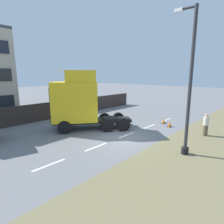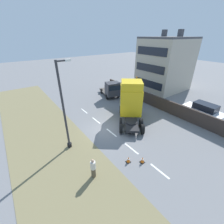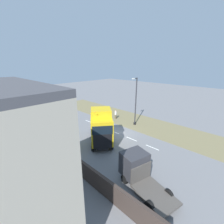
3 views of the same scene
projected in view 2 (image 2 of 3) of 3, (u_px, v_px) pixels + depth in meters
The scene contains 12 objects.
ground_plane at pixel (108, 130), 16.76m from camera, with size 120.00×120.00×0.00m, color slate.
grass_verge at pixel (54, 152), 13.61m from camera, with size 7.00×44.00×0.01m.
lane_markings at pixel (111, 133), 16.26m from camera, with size 0.16×14.60×0.00m.
boundary_wall at pixel (160, 103), 21.10m from camera, with size 0.25×24.00×1.72m.
building_block at pixel (165, 65), 27.37m from camera, with size 8.48×7.03×10.26m.
lorry_cab at pixel (131, 100), 18.27m from camera, with size 5.82×6.34×4.93m.
flatbed_truck at pixel (112, 89), 24.69m from camera, with size 3.41×5.46×2.69m.
parked_car at pixel (203, 112), 18.32m from camera, with size 2.02×4.69×2.17m.
lamp_post at pixel (65, 113), 12.62m from camera, with size 1.32×0.41×7.88m.
pedestrian at pixel (93, 168), 10.89m from camera, with size 0.39×0.39×1.67m.
traffic_cone_lead at pixel (143, 160), 12.36m from camera, with size 0.36×0.36×0.58m.
traffic_cone_trailing at pixel (128, 159), 12.39m from camera, with size 0.36×0.36×0.58m.
Camera 2 is at (-7.88, -11.54, 9.48)m, focal length 24.00 mm.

